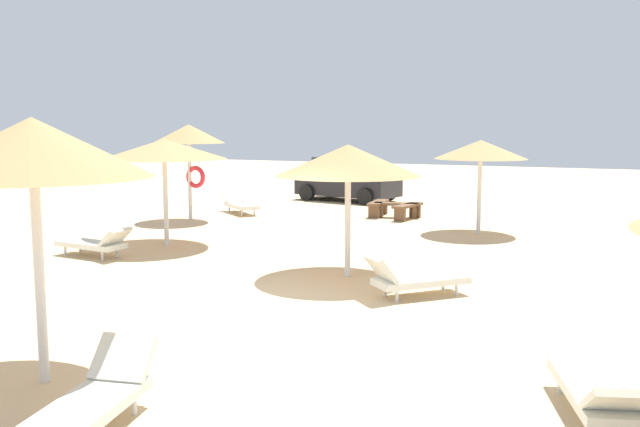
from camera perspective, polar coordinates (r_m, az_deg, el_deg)
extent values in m
plane|color=#DBBA8C|center=(11.82, -5.97, -7.52)|extent=(80.00, 80.00, 0.00)
cylinder|color=silver|center=(21.92, -10.72, 2.69)|extent=(0.12, 0.12, 2.53)
cone|color=tan|center=(21.85, -10.81, 6.49)|extent=(2.24, 2.24, 0.58)
torus|color=red|center=(21.79, -10.25, 2.99)|extent=(0.71, 0.18, 0.70)
cylinder|color=silver|center=(13.68, 2.30, -0.89)|extent=(0.12, 0.12, 2.12)
cone|color=tan|center=(13.56, 2.33, 4.43)|extent=(2.86, 2.86, 0.62)
cylinder|color=silver|center=(17.56, -12.65, 1.04)|extent=(0.12, 0.12, 2.27)
cone|color=tan|center=(17.47, -12.77, 5.22)|extent=(3.09, 3.09, 0.49)
cylinder|color=silver|center=(8.71, -22.18, -4.92)|extent=(0.12, 0.12, 2.53)
cone|color=tan|center=(8.52, -22.69, 5.06)|extent=(2.70, 2.70, 0.69)
cylinder|color=silver|center=(19.53, 13.04, 1.53)|extent=(0.12, 0.12, 2.18)
cone|color=tan|center=(19.45, 13.14, 5.18)|extent=(2.54, 2.54, 0.51)
cube|color=silver|center=(7.97, 21.89, -13.43)|extent=(1.13, 1.81, 0.12)
cube|color=silver|center=(7.18, 23.75, -13.99)|extent=(0.76, 0.66, 0.39)
cylinder|color=silver|center=(8.63, 22.17, -13.03)|extent=(0.06, 0.06, 0.22)
cylinder|color=silver|center=(8.52, 19.25, -13.16)|extent=(0.06, 0.06, 0.22)
cube|color=silver|center=(23.45, -6.51, 0.65)|extent=(1.73, 1.56, 0.12)
cube|color=silver|center=(24.17, -7.21, 1.28)|extent=(0.81, 0.83, 0.32)
cylinder|color=silver|center=(23.95, -7.52, 0.37)|extent=(0.06, 0.06, 0.22)
cylinder|color=silver|center=(24.10, -6.54, 0.43)|extent=(0.06, 0.06, 0.22)
cylinder|color=silver|center=(22.83, -6.47, 0.04)|extent=(0.06, 0.06, 0.22)
cylinder|color=silver|center=(23.00, -5.45, 0.11)|extent=(0.06, 0.06, 0.22)
cube|color=silver|center=(12.39, 8.35, -5.52)|extent=(1.64, 1.67, 0.12)
cube|color=silver|center=(11.95, 5.06, -4.60)|extent=(0.74, 0.73, 0.48)
cylinder|color=silver|center=(11.96, 6.37, -6.81)|extent=(0.06, 0.06, 0.22)
cylinder|color=silver|center=(12.33, 5.40, -6.35)|extent=(0.06, 0.06, 0.22)
cylinder|color=silver|center=(12.56, 11.23, -6.21)|extent=(0.06, 0.06, 0.22)
cylinder|color=silver|center=(12.92, 10.15, -5.80)|extent=(0.06, 0.06, 0.22)
cube|color=silver|center=(16.72, -18.44, -2.44)|extent=(1.75, 0.80, 0.12)
cube|color=silver|center=(16.10, -16.56, -1.87)|extent=(0.52, 0.68, 0.42)
cylinder|color=silver|center=(16.46, -16.44, -3.12)|extent=(0.06, 0.06, 0.22)
cylinder|color=silver|center=(16.17, -17.56, -3.35)|extent=(0.06, 0.06, 0.22)
cylinder|color=silver|center=(17.33, -19.21, -2.71)|extent=(0.06, 0.06, 0.22)
cylinder|color=silver|center=(17.05, -20.32, -2.92)|extent=(0.06, 0.06, 0.22)
cube|color=silver|center=(7.34, -18.99, -15.12)|extent=(0.97, 1.79, 0.12)
cube|color=silver|center=(7.90, -15.99, -11.41)|extent=(0.72, 0.57, 0.44)
cylinder|color=silver|center=(7.99, -18.01, -14.51)|extent=(0.06, 0.06, 0.22)
cylinder|color=silver|center=(7.78, -15.12, -14.99)|extent=(0.06, 0.06, 0.22)
cube|color=brown|center=(22.09, 7.27, 0.67)|extent=(0.63, 1.54, 0.08)
cube|color=brown|center=(21.63, 6.62, -0.12)|extent=(0.37, 0.18, 0.41)
cube|color=brown|center=(22.61, 7.87, 0.19)|extent=(0.37, 0.18, 0.41)
cube|color=brown|center=(22.79, 4.84, 0.91)|extent=(0.54, 1.53, 0.08)
cube|color=brown|center=(22.29, 4.49, 0.13)|extent=(0.37, 0.15, 0.41)
cube|color=brown|center=(23.35, 5.15, 0.46)|extent=(0.37, 0.15, 0.41)
cube|color=brown|center=(22.45, 6.43, 0.79)|extent=(1.55, 0.68, 0.08)
cube|color=brown|center=(22.55, 5.03, 0.21)|extent=(0.19, 0.38, 0.41)
cube|color=brown|center=(22.43, 7.81, 0.13)|extent=(0.19, 0.38, 0.41)
cube|color=black|center=(27.23, 2.30, 2.47)|extent=(4.25, 2.44, 0.90)
cube|color=#262D38|center=(27.29, 1.96, 4.06)|extent=(2.26, 1.92, 0.60)
cylinder|color=black|center=(27.32, 5.68, 1.72)|extent=(0.67, 0.34, 0.64)
cylinder|color=black|center=(25.81, 3.76, 1.40)|extent=(0.67, 0.34, 0.64)
cylinder|color=black|center=(28.74, 0.99, 2.03)|extent=(0.67, 0.34, 0.64)
cylinder|color=black|center=(27.31, -1.08, 1.75)|extent=(0.67, 0.34, 0.64)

